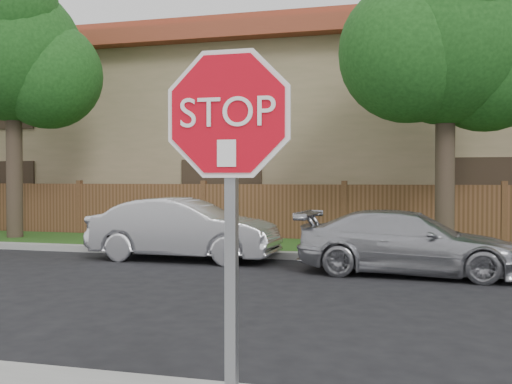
% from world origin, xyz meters
% --- Properties ---
extents(far_curb, '(70.00, 0.30, 0.15)m').
position_xyz_m(far_curb, '(0.00, 8.15, 0.07)').
color(far_curb, gray).
rests_on(far_curb, ground).
extents(grass_strip, '(70.00, 3.00, 0.12)m').
position_xyz_m(grass_strip, '(0.00, 9.80, 0.06)').
color(grass_strip, '#1E4714').
rests_on(grass_strip, ground).
extents(fence, '(70.00, 0.12, 1.60)m').
position_xyz_m(fence, '(0.00, 11.40, 0.80)').
color(fence, '#4F321C').
rests_on(fence, ground).
extents(apartment_building, '(35.20, 9.20, 7.20)m').
position_xyz_m(apartment_building, '(0.00, 17.00, 3.53)').
color(apartment_building, '#8F8059').
rests_on(apartment_building, ground).
extents(tree_left, '(4.80, 3.90, 7.78)m').
position_xyz_m(tree_left, '(-8.98, 9.57, 5.22)').
color(tree_left, '#382B21').
rests_on(tree_left, ground).
extents(tree_mid, '(4.80, 3.90, 7.35)m').
position_xyz_m(tree_mid, '(2.52, 9.57, 4.87)').
color(tree_mid, '#382B21').
rests_on(tree_mid, ground).
extents(stop_sign, '(1.01, 0.13, 2.55)m').
position_xyz_m(stop_sign, '(0.87, -1.48, 1.83)').
color(stop_sign, gray).
rests_on(stop_sign, sidewalk_near).
extents(sedan_left, '(4.09, 1.46, 1.34)m').
position_xyz_m(sedan_left, '(-2.98, 7.38, 0.67)').
color(sedan_left, silver).
rests_on(sedan_left, ground).
extents(sedan_right, '(4.16, 1.92, 1.18)m').
position_xyz_m(sedan_right, '(1.74, 6.66, 0.59)').
color(sedan_right, '#ABACB2').
rests_on(sedan_right, ground).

